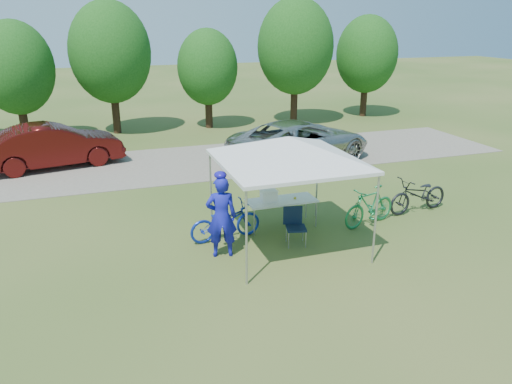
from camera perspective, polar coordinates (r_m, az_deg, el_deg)
ground at (r=12.35m, az=3.47°, el=-6.07°), size 100.00×100.00×0.00m
gravel_strip at (r=19.52m, az=-5.38°, el=3.57°), size 24.00×5.00×0.02m
canopy at (r=11.46m, az=3.74°, el=5.99°), size 4.53×4.53×3.00m
treeline at (r=24.73m, az=-9.77°, el=15.01°), size 24.89×4.28×6.30m
folding_table at (r=13.14m, az=2.93°, el=-1.08°), size 1.84×0.76×0.75m
folding_chair at (r=12.26m, az=4.42°, el=-3.49°), size 0.57×0.59×0.92m
cooler at (r=12.95m, az=1.47°, el=-0.44°), size 0.42×0.29×0.31m
ice_cream_cup at (r=13.20m, az=4.47°, el=-0.69°), size 0.07×0.07×0.05m
cyclist at (r=11.46m, az=-3.98°, el=-2.85°), size 0.78×0.59×1.94m
bike_blue at (r=12.48m, az=-3.52°, el=-3.35°), size 1.90×0.84×0.97m
bike_green at (r=13.64m, az=12.85°, el=-1.58°), size 1.85×0.98×1.07m
bike_dark at (r=14.92m, az=18.10°, el=-0.29°), size 2.06×0.95×1.04m
minivan at (r=19.28m, az=5.13°, el=5.84°), size 6.22×4.14×1.59m
sedan at (r=19.91m, az=-22.12°, el=4.94°), size 5.11×2.65×1.60m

